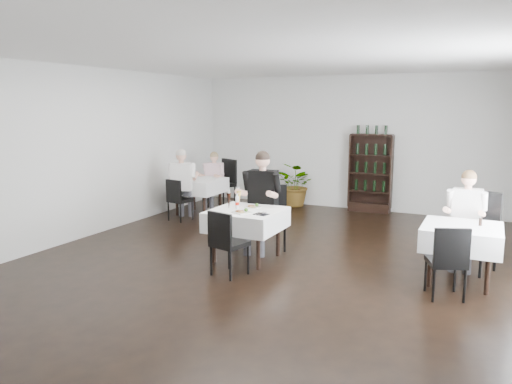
% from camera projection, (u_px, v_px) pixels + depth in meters
% --- Properties ---
extents(room_shell, '(9.00, 9.00, 9.00)m').
position_uv_depth(room_shell, '(265.00, 163.00, 7.26)').
color(room_shell, black).
rests_on(room_shell, ground).
extents(wine_shelf, '(0.90, 0.28, 1.75)m').
position_uv_depth(wine_shelf, '(370.00, 174.00, 10.96)').
color(wine_shelf, black).
rests_on(wine_shelf, ground).
extents(main_table, '(1.03, 1.03, 0.77)m').
position_uv_depth(main_table, '(247.00, 219.00, 7.53)').
color(main_table, black).
rests_on(main_table, ground).
extents(left_table, '(0.98, 0.98, 0.77)m').
position_uv_depth(left_table, '(199.00, 186.00, 10.77)').
color(left_table, black).
rests_on(left_table, ground).
extents(right_table, '(0.98, 0.98, 0.77)m').
position_uv_depth(right_table, '(462.00, 237.00, 6.53)').
color(right_table, black).
rests_on(right_table, ground).
extents(potted_tree, '(1.16, 1.10, 1.03)m').
position_uv_depth(potted_tree, '(297.00, 185.00, 11.62)').
color(potted_tree, '#2B571D').
rests_on(potted_tree, ground).
extents(main_chair_far, '(0.61, 0.62, 1.03)m').
position_uv_depth(main_chair_far, '(272.00, 212.00, 8.22)').
color(main_chair_far, black).
rests_on(main_chair_far, ground).
extents(main_chair_near, '(0.51, 0.51, 0.91)m').
position_uv_depth(main_chair_near, '(226.00, 239.00, 6.78)').
color(main_chair_near, black).
rests_on(main_chair_near, ground).
extents(left_chair_far, '(0.67, 0.68, 1.12)m').
position_uv_depth(left_chair_far, '(224.00, 180.00, 11.46)').
color(left_chair_far, black).
rests_on(left_chair_far, ground).
extents(left_chair_near, '(0.46, 0.46, 0.86)m').
position_uv_depth(left_chair_near, '(178.00, 197.00, 10.10)').
color(left_chair_near, black).
rests_on(left_chair_near, ground).
extents(right_chair_far, '(0.68, 0.68, 1.12)m').
position_uv_depth(right_chair_far, '(478.00, 226.00, 7.05)').
color(right_chair_far, black).
rests_on(right_chair_far, ground).
extents(right_chair_near, '(0.54, 0.54, 0.91)m').
position_uv_depth(right_chair_near, '(448.00, 258.00, 5.96)').
color(right_chair_near, black).
rests_on(right_chair_near, ground).
extents(diner_main, '(0.63, 0.64, 1.62)m').
position_uv_depth(diner_main, '(261.00, 194.00, 7.93)').
color(diner_main, '#404148').
rests_on(diner_main, ground).
extents(diner_left_far, '(0.50, 0.50, 1.31)m').
position_uv_depth(diner_left_far, '(213.00, 176.00, 11.22)').
color(diner_left_far, '#404148').
rests_on(diner_left_far, ground).
extents(diner_left_near, '(0.64, 0.68, 1.47)m').
position_uv_depth(diner_left_near, '(182.00, 179.00, 10.19)').
color(diner_left_near, '#404148').
rests_on(diner_left_near, ground).
extents(diner_right_far, '(0.55, 0.56, 1.42)m').
position_uv_depth(diner_right_far, '(466.00, 212.00, 7.10)').
color(diner_right_far, '#404148').
rests_on(diner_right_far, ground).
extents(plate_far, '(0.22, 0.22, 0.07)m').
position_uv_depth(plate_far, '(253.00, 207.00, 7.66)').
color(plate_far, white).
rests_on(plate_far, main_table).
extents(plate_near, '(0.30, 0.30, 0.07)m').
position_uv_depth(plate_near, '(242.00, 212.00, 7.28)').
color(plate_near, white).
rests_on(plate_near, main_table).
extents(pilsner_dark, '(0.07, 0.07, 0.31)m').
position_uv_depth(pilsner_dark, '(229.00, 201.00, 7.55)').
color(pilsner_dark, black).
rests_on(pilsner_dark, main_table).
extents(pilsner_lager, '(0.07, 0.07, 0.32)m').
position_uv_depth(pilsner_lager, '(239.00, 199.00, 7.70)').
color(pilsner_lager, gold).
rests_on(pilsner_lager, main_table).
extents(coke_bottle, '(0.06, 0.06, 0.23)m').
position_uv_depth(coke_bottle, '(237.00, 203.00, 7.58)').
color(coke_bottle, silver).
rests_on(coke_bottle, main_table).
extents(napkin_cutlery, '(0.22, 0.22, 0.02)m').
position_uv_depth(napkin_cutlery, '(261.00, 214.00, 7.18)').
color(napkin_cutlery, black).
rests_on(napkin_cutlery, main_table).
extents(pepper_mill, '(0.05, 0.05, 0.10)m').
position_uv_depth(pepper_mill, '(480.00, 222.00, 6.49)').
color(pepper_mill, black).
rests_on(pepper_mill, right_table).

